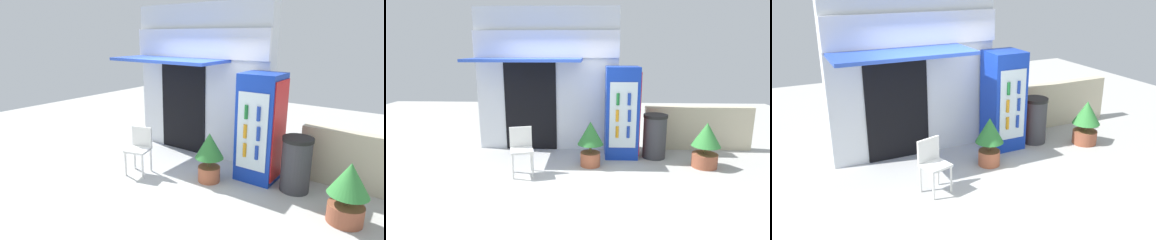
% 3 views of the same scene
% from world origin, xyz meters
% --- Properties ---
extents(ground, '(16.00, 16.00, 0.00)m').
position_xyz_m(ground, '(0.00, 0.00, 0.00)').
color(ground, '#B2B2AD').
extents(storefront_building, '(3.18, 1.34, 3.17)m').
position_xyz_m(storefront_building, '(-0.39, 1.67, 1.63)').
color(storefront_building, silver).
rests_on(storefront_building, ground).
extents(drink_cooler, '(0.70, 0.72, 1.93)m').
position_xyz_m(drink_cooler, '(1.28, 1.14, 0.96)').
color(drink_cooler, '#1438B2').
rests_on(drink_cooler, ground).
extents(plastic_chair, '(0.50, 0.49, 0.87)m').
position_xyz_m(plastic_chair, '(-0.66, 0.06, 0.52)').
color(plastic_chair, silver).
rests_on(plastic_chair, ground).
extents(potted_plant_near_shop, '(0.51, 0.51, 0.90)m').
position_xyz_m(potted_plant_near_shop, '(0.62, 0.51, 0.53)').
color(potted_plant_near_shop, '#AD5B3D').
rests_on(potted_plant_near_shop, ground).
extents(potted_plant_curbside, '(0.55, 0.55, 0.90)m').
position_xyz_m(potted_plant_curbside, '(2.87, 0.54, 0.50)').
color(potted_plant_curbside, '#995138').
rests_on(potted_plant_curbside, ground).
extents(trash_bin, '(0.50, 0.50, 0.94)m').
position_xyz_m(trash_bin, '(1.98, 1.06, 0.47)').
color(trash_bin, '#38383D').
rests_on(trash_bin, ground).
extents(stone_boundary_wall, '(2.42, 0.21, 1.00)m').
position_xyz_m(stone_boundary_wall, '(3.08, 1.69, 0.50)').
color(stone_boundary_wall, beige).
rests_on(stone_boundary_wall, ground).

